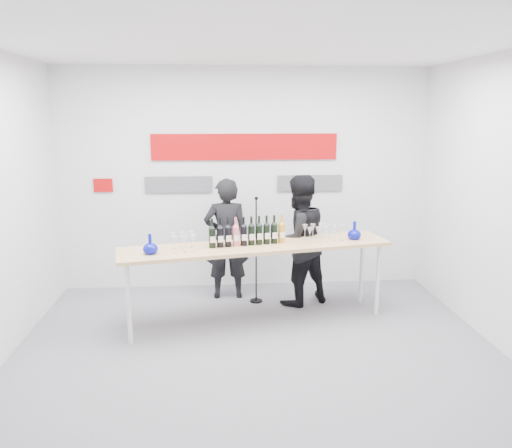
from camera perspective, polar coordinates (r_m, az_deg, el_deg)
name	(u,v)px	position (r m, az deg, el deg)	size (l,w,h in m)	color
ground	(257,348)	(5.36, 0.07, -13.97)	(5.00, 5.00, 0.00)	slate
back_wall	(245,180)	(6.85, -1.28, 5.06)	(5.00, 0.04, 3.00)	silver
signage	(241,158)	(6.78, -1.76, 7.59)	(3.38, 0.02, 0.79)	#B10709
tasting_table	(257,251)	(5.69, 0.08, -3.08)	(3.16, 1.20, 0.93)	tan
wine_bottles	(247,231)	(5.62, -0.98, -0.80)	(0.88, 0.24, 0.33)	black
decanter_left	(150,244)	(5.41, -12.00, -2.25)	(0.16, 0.16, 0.21)	#080E99
decanter_right	(354,230)	(6.02, 11.18, -0.70)	(0.16, 0.16, 0.21)	#080E99
glasses_left	(183,242)	(5.49, -8.29, -2.04)	(0.29, 0.26, 0.18)	silver
glasses_right	(322,233)	(5.90, 7.53, -1.00)	(0.49, 0.28, 0.18)	silver
presenter_left	(226,239)	(6.50, -3.41, -1.70)	(0.58, 0.38, 1.59)	black
presenter_right	(298,240)	(6.29, 4.83, -1.88)	(0.80, 0.63, 1.66)	black
mic_stand	(256,270)	(6.41, 0.02, -5.33)	(0.16, 0.16, 1.39)	black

